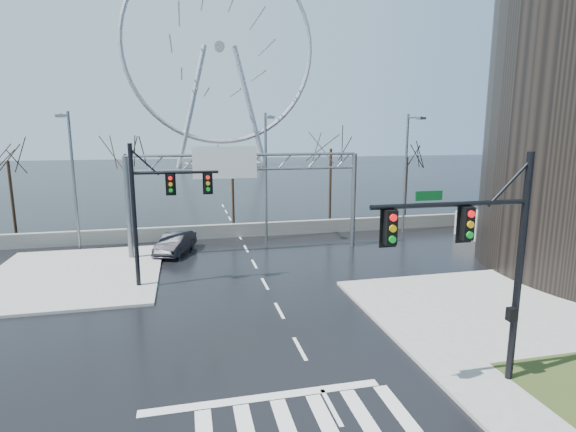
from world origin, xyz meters
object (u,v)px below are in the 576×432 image
object	(u,v)px
signal_mast_near	(486,250)
signal_mast_far	(155,202)
ferris_wheel	(220,55)
sign_gantry	(241,181)
car	(175,243)

from	to	relation	value
signal_mast_near	signal_mast_far	size ratio (longest dim) A/B	1.00
ferris_wheel	signal_mast_near	bearing A→B (deg)	-89.92
signal_mast_near	ferris_wheel	bearing A→B (deg)	90.08
signal_mast_far	sign_gantry	xyz separation A→B (m)	(5.49, 6.00, 0.35)
signal_mast_far	car	world-z (taller)	signal_mast_far
signal_mast_near	signal_mast_far	xyz separation A→B (m)	(-11.01, 13.00, -0.04)
signal_mast_near	ferris_wheel	distance (m)	101.29
signal_mast_near	ferris_wheel	xyz separation A→B (m)	(-0.14, 99.04, 21.26)
signal_mast_far	car	size ratio (longest dim) A/B	1.74
signal_mast_far	signal_mast_near	bearing A→B (deg)	-49.74
sign_gantry	car	distance (m)	6.53
signal_mast_far	car	xyz separation A→B (m)	(0.78, 6.96, -4.07)
signal_mast_near	sign_gantry	xyz separation A→B (m)	(-5.52, 19.00, 0.31)
signal_mast_far	sign_gantry	world-z (taller)	signal_mast_far
signal_mast_far	ferris_wheel	xyz separation A→B (m)	(10.87, 86.04, 21.30)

